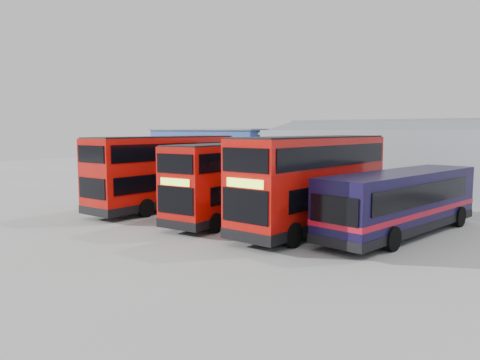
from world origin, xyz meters
TOP-DOWN VIEW (x-y plane):
  - ground_plane at (0.00, 0.00)m, footprint 120.00×120.00m
  - office_block at (-14.00, 17.99)m, footprint 12.30×8.32m
  - maintenance_shed at (8.00, 20.00)m, footprint 30.50×12.00m
  - double_decker_left at (-6.85, 2.85)m, footprint 2.93×10.98m
  - double_decker_centre at (-1.13, 2.58)m, footprint 3.02×10.26m
  - double_decker_right at (3.67, 2.80)m, footprint 3.32×11.26m
  - single_decker_blue at (7.67, 4.14)m, footprint 4.45×11.49m
  - panel_van at (-17.90, 12.37)m, footprint 3.29×5.14m

SIDE VIEW (x-z plane):
  - ground_plane at x=0.00m, z-range 0.00..0.00m
  - panel_van at x=-17.90m, z-range 0.12..2.22m
  - single_decker_blue at x=7.67m, z-range -0.01..3.04m
  - double_decker_centre at x=-1.13m, z-range -0.01..4.28m
  - double_decker_left at x=-6.85m, z-range -0.01..4.61m
  - double_decker_right at x=3.67m, z-range -0.01..4.70m
  - office_block at x=-14.00m, z-range 0.02..5.14m
  - maintenance_shed at x=8.00m, z-range -0.34..5.55m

